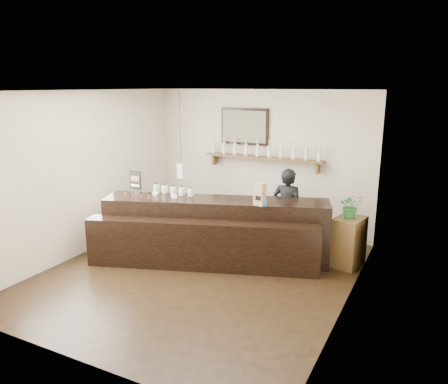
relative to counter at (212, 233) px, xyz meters
name	(u,v)px	position (x,y,z in m)	size (l,w,h in m)	color
ground	(198,274)	(0.07, -0.56, -0.49)	(5.00, 5.00, 0.00)	black
room_shell	(197,167)	(0.07, -0.56, 1.22)	(5.00, 5.00, 5.00)	beige
back_wall_decor	(251,144)	(-0.09, 1.81, 1.27)	(2.66, 0.96, 1.69)	brown
counter	(212,233)	(0.00, 0.00, 0.00)	(3.73, 2.17, 1.21)	black
promo_sign	(135,180)	(-1.62, 0.10, 0.72)	(0.24, 0.02, 0.34)	black
paper_bag	(260,194)	(0.80, 0.12, 0.73)	(0.19, 0.15, 0.36)	#A17F4D
tape_dispenser	(262,203)	(0.85, 0.10, 0.60)	(0.15, 0.09, 0.11)	blue
side_cabinet	(348,242)	(2.07, 0.85, -0.08)	(0.51, 0.63, 0.81)	brown
potted_plant	(351,206)	(2.07, 0.85, 0.52)	(0.36, 0.31, 0.40)	#2D7031
shopkeeper	(287,205)	(0.97, 0.99, 0.36)	(0.62, 0.41, 1.70)	black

